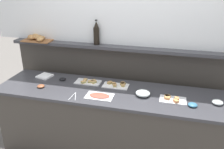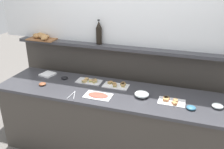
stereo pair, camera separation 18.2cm
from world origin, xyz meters
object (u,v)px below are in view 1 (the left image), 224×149
object	(u,v)px
sandwich_platter_rear	(88,82)
condiment_bowl_cream	(41,86)
sandwich_platter_side	(172,99)
sandwich_platter_front	(117,85)
glass_bowl_medium	(218,102)
napkin_stack	(45,76)
serving_tongs	(74,96)
wine_bottle_dark	(96,33)
cold_cuts_platter	(100,96)
glass_bowl_large	(143,93)
condiment_bowl_teal	(193,105)
condiment_bowl_dark	(63,79)
bread_basket	(37,38)

from	to	relation	value
sandwich_platter_rear	condiment_bowl_cream	bearing A→B (deg)	-152.26
sandwich_platter_side	sandwich_platter_front	xyz separation A→B (m)	(-0.66, 0.19, 0.00)
glass_bowl_medium	napkin_stack	bearing A→B (deg)	174.71
serving_tongs	wine_bottle_dark	distance (m)	0.89
napkin_stack	cold_cuts_platter	bearing A→B (deg)	-21.93
glass_bowl_large	wine_bottle_dark	size ratio (longest dim) A/B	0.51
sandwich_platter_front	glass_bowl_medium	xyz separation A→B (m)	(1.12, -0.16, 0.01)
condiment_bowl_teal	napkin_stack	world-z (taller)	condiment_bowl_teal
condiment_bowl_dark	wine_bottle_dark	size ratio (longest dim) A/B	0.27
glass_bowl_large	condiment_bowl_dark	world-z (taller)	glass_bowl_large
glass_bowl_large	napkin_stack	bearing A→B (deg)	171.21
serving_tongs	bread_basket	world-z (taller)	bread_basket
glass_bowl_medium	condiment_bowl_cream	xyz separation A→B (m)	(-1.99, -0.10, -0.01)
condiment_bowl_dark	napkin_stack	world-z (taller)	condiment_bowl_dark
glass_bowl_large	serving_tongs	size ratio (longest dim) A/B	0.86
condiment_bowl_teal	condiment_bowl_dark	distance (m)	1.59
glass_bowl_large	condiment_bowl_teal	size ratio (longest dim) A/B	1.69
sandwich_platter_side	condiment_bowl_cream	xyz separation A→B (m)	(-1.53, -0.07, 0.00)
condiment_bowl_teal	serving_tongs	xyz separation A→B (m)	(-1.26, -0.11, -0.01)
cold_cuts_platter	wine_bottle_dark	xyz separation A→B (m)	(-0.23, 0.64, 0.54)
sandwich_platter_front	serving_tongs	xyz separation A→B (m)	(-0.40, -0.38, -0.01)
sandwich_platter_side	glass_bowl_large	bearing A→B (deg)	176.15
sandwich_platter_side	sandwich_platter_front	bearing A→B (deg)	163.78
sandwich_platter_side	napkin_stack	bearing A→B (deg)	172.16
condiment_bowl_teal	wine_bottle_dark	size ratio (longest dim) A/B	0.30
condiment_bowl_teal	bread_basket	size ratio (longest dim) A/B	0.24
sandwich_platter_front	cold_cuts_platter	xyz separation A→B (m)	(-0.12, -0.31, -0.00)
serving_tongs	napkin_stack	world-z (taller)	napkin_stack
condiment_bowl_dark	condiment_bowl_cream	bearing A→B (deg)	-122.63
glass_bowl_large	condiment_bowl_dark	size ratio (longest dim) A/B	1.88
sandwich_platter_front	glass_bowl_large	distance (m)	0.38
condiment_bowl_cream	wine_bottle_dark	size ratio (longest dim) A/B	0.27
wine_bottle_dark	sandwich_platter_rear	bearing A→B (deg)	-92.93
cold_cuts_platter	condiment_bowl_teal	xyz separation A→B (m)	(0.99, 0.04, 0.01)
napkin_stack	glass_bowl_large	bearing A→B (deg)	-8.79
sandwich_platter_rear	glass_bowl_medium	world-z (taller)	glass_bowl_medium
glass_bowl_medium	serving_tongs	world-z (taller)	glass_bowl_medium
condiment_bowl_cream	glass_bowl_large	bearing A→B (deg)	4.23
napkin_stack	wine_bottle_dark	distance (m)	0.88
serving_tongs	cold_cuts_platter	bearing A→B (deg)	13.65
glass_bowl_large	bread_basket	xyz separation A→B (m)	(-1.52, 0.46, 0.41)
napkin_stack	bread_basket	distance (m)	0.54
glass_bowl_medium	condiment_bowl_dark	xyz separation A→B (m)	(-1.83, 0.15, -0.01)
glass_bowl_large	condiment_bowl_dark	bearing A→B (deg)	171.13
sandwich_platter_side	condiment_bowl_teal	world-z (taller)	sandwich_platter_side
sandwich_platter_rear	condiment_bowl_cream	size ratio (longest dim) A/B	3.66
sandwich_platter_rear	bread_basket	world-z (taller)	bread_basket
condiment_bowl_dark	condiment_bowl_teal	bearing A→B (deg)	-9.54
cold_cuts_platter	glass_bowl_large	size ratio (longest dim) A/B	1.89
condiment_bowl_dark	bread_basket	distance (m)	0.71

